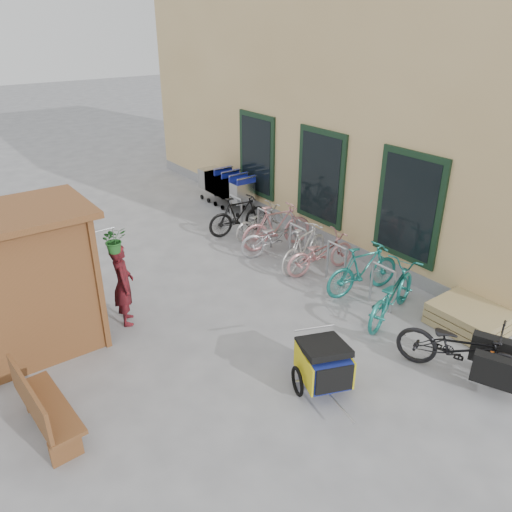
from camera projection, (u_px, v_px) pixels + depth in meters
ground at (286, 350)px, 8.21m from camera, size 80.00×80.00×0.00m
building at (369, 77)px, 13.42m from camera, size 6.07×13.00×7.00m
kiosk at (18, 265)px, 7.58m from camera, size 2.49×1.65×2.40m
bike_rack at (298, 240)px, 10.96m from camera, size 0.05×5.35×0.86m
pallet_stack at (469, 318)px, 8.71m from camera, size 1.00×1.20×0.40m
bench at (42, 406)px, 6.37m from camera, size 0.53×1.49×0.93m
shopping_carts at (226, 184)px, 14.14m from camera, size 0.63×2.11×1.12m
child_trailer at (324, 363)px, 7.18m from camera, size 0.94×1.43×0.83m
cargo_bike at (462, 349)px, 7.43m from camera, size 1.32×1.97×0.98m
person_kiosk at (123, 284)px, 8.66m from camera, size 0.52×0.64×1.52m
bike_0 at (392, 294)px, 8.91m from camera, size 1.99×1.19×0.99m
bike_1 at (363, 269)px, 9.72m from camera, size 1.74×0.75×1.01m
bike_2 at (321, 253)px, 10.57m from camera, size 1.73×0.80×0.87m
bike_3 at (304, 247)px, 10.70m from camera, size 1.67×0.83×0.97m
bike_4 at (276, 237)px, 11.32m from camera, size 1.80×1.07×0.89m
bike_5 at (277, 226)px, 11.64m from camera, size 1.84×0.84×1.07m
bike_6 at (260, 221)px, 12.28m from camera, size 1.56×0.64×0.80m
bike_7 at (239, 215)px, 12.41m from camera, size 1.68×0.67×0.98m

